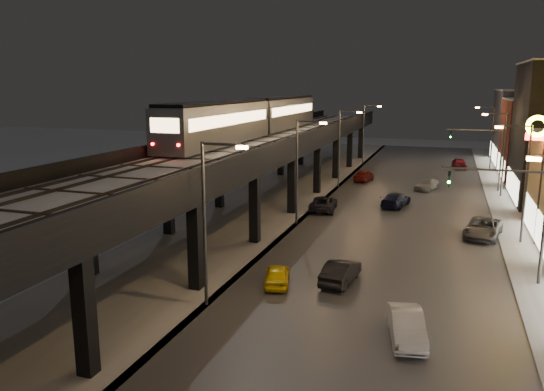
% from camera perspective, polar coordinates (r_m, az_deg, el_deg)
% --- Properties ---
extents(road_surface, '(17.00, 120.00, 0.06)m').
position_cam_1_polar(road_surface, '(48.28, 13.37, -2.68)').
color(road_surface, '#46474D').
rests_on(road_surface, ground).
extents(sidewalk_right, '(4.00, 120.00, 0.14)m').
position_cam_1_polar(sidewalk_right, '(48.52, 25.22, -3.39)').
color(sidewalk_right, '#9FA1A8').
rests_on(sidewalk_right, ground).
extents(under_viaduct_pavement, '(11.00, 120.00, 0.06)m').
position_cam_1_polar(under_viaduct_pavement, '(51.15, -1.86, -1.55)').
color(under_viaduct_pavement, '#9FA1A8').
rests_on(under_viaduct_pavement, ground).
extents(elevated_viaduct, '(9.00, 100.00, 6.30)m').
position_cam_1_polar(elevated_viaduct, '(47.23, -3.23, 4.21)').
color(elevated_viaduct, black).
rests_on(elevated_viaduct, ground).
extents(viaduct_trackbed, '(8.40, 100.00, 0.32)m').
position_cam_1_polar(viaduct_trackbed, '(47.26, -3.20, 5.16)').
color(viaduct_trackbed, '#B2B7C1').
rests_on(viaduct_trackbed, elevated_viaduct).
extents(viaduct_parapet_streetside, '(0.30, 100.00, 1.10)m').
position_cam_1_polar(viaduct_parapet_streetside, '(45.81, 1.91, 5.54)').
color(viaduct_parapet_streetside, black).
rests_on(viaduct_parapet_streetside, elevated_viaduct).
extents(viaduct_parapet_far, '(0.30, 100.00, 1.10)m').
position_cam_1_polar(viaduct_parapet_far, '(48.99, -7.94, 5.85)').
color(viaduct_parapet_far, black).
rests_on(viaduct_parapet_far, elevated_viaduct).
extents(building_f, '(12.20, 16.20, 11.16)m').
position_cam_1_polar(building_f, '(88.79, 26.80, 6.51)').
color(building_f, '#373741').
rests_on(building_f, ground).
extents(streetlight_left_1, '(2.57, 0.28, 9.00)m').
position_cam_1_polar(streetlight_left_1, '(28.10, -6.82, -1.89)').
color(streetlight_left_1, '#38383A').
rests_on(streetlight_left_1, ground).
extents(streetlight_left_2, '(2.57, 0.28, 9.00)m').
position_cam_1_polar(streetlight_left_2, '(44.73, 3.03, 3.30)').
color(streetlight_left_2, '#38383A').
rests_on(streetlight_left_2, ground).
extents(streetlight_right_2, '(2.56, 0.28, 9.00)m').
position_cam_1_polar(streetlight_right_2, '(43.50, 25.38, 1.92)').
color(streetlight_right_2, '#38383A').
rests_on(streetlight_right_2, ground).
extents(streetlight_left_3, '(2.57, 0.28, 9.00)m').
position_cam_1_polar(streetlight_left_3, '(62.13, 7.49, 5.61)').
color(streetlight_left_3, '#38383A').
rests_on(streetlight_left_3, ground).
extents(streetlight_right_3, '(2.56, 0.28, 9.00)m').
position_cam_1_polar(streetlight_right_3, '(61.25, 23.49, 4.64)').
color(streetlight_right_3, '#38383A').
rests_on(streetlight_right_3, ground).
extents(streetlight_left_4, '(2.57, 0.28, 9.00)m').
position_cam_1_polar(streetlight_left_4, '(79.80, 10.00, 6.89)').
color(streetlight_left_4, '#38383A').
rests_on(streetlight_left_4, ground).
extents(streetlight_right_4, '(2.56, 0.28, 9.00)m').
position_cam_1_polar(streetlight_right_4, '(79.12, 22.44, 6.14)').
color(streetlight_right_4, '#38383A').
rests_on(streetlight_right_4, ground).
extents(traffic_light_rig_a, '(6.10, 0.34, 7.00)m').
position_cam_1_polar(traffic_light_rig_a, '(34.74, 25.48, -1.58)').
color(traffic_light_rig_a, '#38383A').
rests_on(traffic_light_rig_a, ground).
extents(traffic_light_rig_b, '(6.10, 0.34, 7.00)m').
position_cam_1_polar(traffic_light_rig_b, '(64.23, 22.43, 4.36)').
color(traffic_light_rig_b, '#38383A').
rests_on(traffic_light_rig_b, ground).
extents(subway_train, '(3.20, 38.45, 3.83)m').
position_cam_1_polar(subway_train, '(57.29, -1.83, 8.48)').
color(subway_train, gray).
rests_on(subway_train, viaduct_trackbed).
extents(car_taxi, '(2.29, 3.83, 1.22)m').
position_cam_1_polar(car_taxi, '(32.21, 0.56, -8.61)').
color(car_taxi, yellow).
rests_on(car_taxi, ground).
extents(car_near_white, '(1.94, 4.34, 1.38)m').
position_cam_1_polar(car_near_white, '(32.73, 7.39, -8.22)').
color(car_near_white, black).
rests_on(car_near_white, ground).
extents(car_mid_silver, '(2.78, 5.17, 1.38)m').
position_cam_1_polar(car_mid_silver, '(50.92, 5.56, -0.90)').
color(car_mid_silver, black).
rests_on(car_mid_silver, ground).
extents(car_mid_dark, '(2.85, 5.11, 1.40)m').
position_cam_1_polar(car_mid_dark, '(53.70, 13.16, -0.48)').
color(car_mid_dark, black).
rests_on(car_mid_dark, ground).
extents(car_far_white, '(2.26, 4.49, 1.47)m').
position_cam_1_polar(car_far_white, '(67.20, 9.84, 2.12)').
color(car_far_white, maroon).
rests_on(car_far_white, ground).
extents(car_onc_silver, '(2.27, 4.46, 1.40)m').
position_cam_1_polar(car_onc_silver, '(26.40, 14.29, -13.57)').
color(car_onc_silver, silver).
rests_on(car_onc_silver, ground).
extents(car_onc_dark, '(3.42, 5.68, 1.48)m').
position_cam_1_polar(car_onc_dark, '(45.01, 21.76, -3.34)').
color(car_onc_dark, '#46474B').
rests_on(car_onc_dark, ground).
extents(car_onc_white, '(3.01, 4.53, 1.22)m').
position_cam_1_polar(car_onc_white, '(63.25, 16.33, 1.10)').
color(car_onc_white, gray).
rests_on(car_onc_white, ground).
extents(car_onc_red, '(2.36, 4.46, 1.45)m').
position_cam_1_polar(car_onc_red, '(80.70, 19.50, 3.22)').
color(car_onc_red, maroon).
rests_on(car_onc_red, ground).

